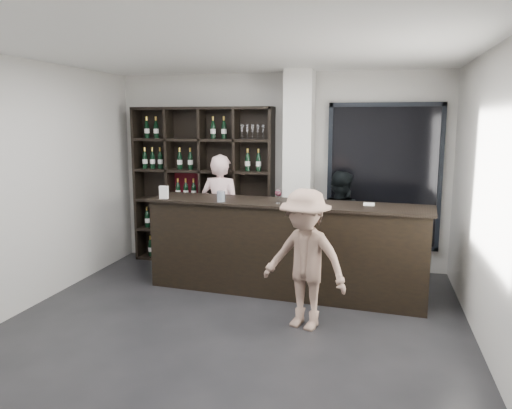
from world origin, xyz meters
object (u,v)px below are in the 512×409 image
(taster_black, at_px, (339,223))
(customer, at_px, (305,259))
(wine_shelf, at_px, (203,186))
(taster_pink, at_px, (221,212))
(tasting_counter, at_px, (285,248))

(taster_black, xyz_separation_m, customer, (-0.20, -2.00, 0.00))
(wine_shelf, xyz_separation_m, taster_black, (2.10, -0.17, -0.45))
(taster_pink, distance_m, taster_black, 1.74)
(wine_shelf, relative_size, taster_pink, 1.40)
(customer, bearing_deg, tasting_counter, 131.71)
(taster_pink, relative_size, customer, 1.14)
(tasting_counter, distance_m, customer, 1.12)
(tasting_counter, distance_m, taster_black, 1.15)
(taster_pink, bearing_deg, taster_black, -170.22)
(taster_pink, bearing_deg, customer, 135.21)
(wine_shelf, bearing_deg, taster_pink, -36.22)
(wine_shelf, distance_m, taster_pink, 0.57)
(wine_shelf, distance_m, customer, 2.92)
(taster_black, bearing_deg, wine_shelf, 12.45)
(customer, bearing_deg, taster_pink, 149.49)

